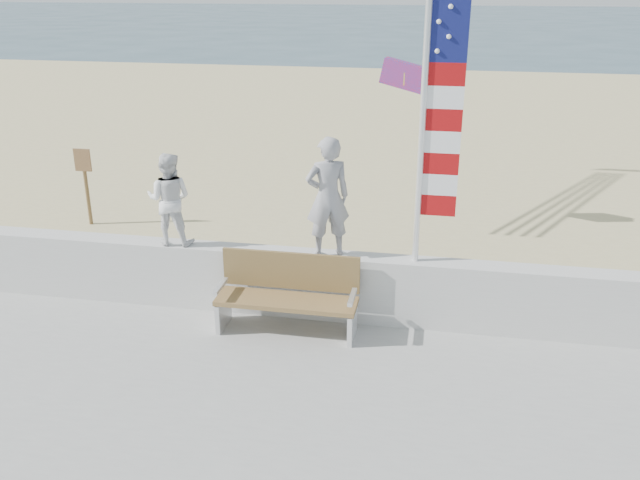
% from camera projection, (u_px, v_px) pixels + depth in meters
% --- Properties ---
extents(ground, '(220.00, 220.00, 0.00)m').
position_uv_depth(ground, '(272.00, 411.00, 7.47)').
color(ground, '#2A4655').
rests_on(ground, ground).
extents(sand, '(90.00, 40.00, 0.08)m').
position_uv_depth(sand, '(369.00, 181.00, 15.68)').
color(sand, '#C8BA85').
rests_on(sand, ground).
extents(seawall, '(30.00, 0.35, 0.90)m').
position_uv_depth(seawall, '(308.00, 284.00, 9.07)').
color(seawall, silver).
rests_on(seawall, boardwalk).
extents(adult, '(0.67, 0.57, 1.56)m').
position_uv_depth(adult, '(328.00, 197.00, 8.57)').
color(adult, gray).
rests_on(adult, seawall).
extents(child, '(0.64, 0.51, 1.25)m').
position_uv_depth(child, '(169.00, 199.00, 9.00)').
color(child, white).
rests_on(child, seawall).
extents(bench, '(1.80, 0.57, 1.00)m').
position_uv_depth(bench, '(288.00, 293.00, 8.66)').
color(bench, olive).
rests_on(bench, boardwalk).
extents(flag, '(0.50, 0.08, 3.50)m').
position_uv_depth(flag, '(434.00, 111.00, 7.94)').
color(flag, white).
rests_on(flag, seawall).
extents(parafoil_kite, '(0.89, 0.39, 0.60)m').
position_uv_depth(parafoil_kite, '(406.00, 76.00, 11.83)').
color(parafoil_kite, red).
rests_on(parafoil_kite, ground).
extents(sign, '(0.32, 0.07, 1.46)m').
position_uv_depth(sign, '(85.00, 180.00, 12.53)').
color(sign, brown).
rests_on(sign, sand).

